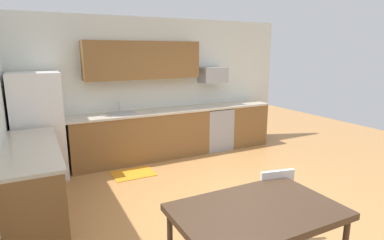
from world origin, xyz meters
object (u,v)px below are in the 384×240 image
refrigerator (38,126)px  chair_near_table (281,206)px  microwave (213,75)px  oven_range (215,128)px  dining_table (257,215)px

refrigerator → chair_near_table: refrigerator is taller
microwave → oven_range: bearing=-90.0°
refrigerator → dining_table: size_ratio=1.25×
refrigerator → microwave: refrigerator is taller
chair_near_table → oven_range: bearing=70.0°
oven_range → dining_table: (-1.82, -3.71, 0.25)m
refrigerator → dining_table: (1.57, -3.63, -0.16)m
oven_range → chair_near_table: 3.61m
dining_table → chair_near_table: size_ratio=1.65×
refrigerator → chair_near_table: size_ratio=2.05×
microwave → chair_near_table: 3.85m
dining_table → chair_near_table: (0.58, 0.32, -0.20)m
refrigerator → chair_near_table: (2.15, -3.31, -0.37)m
refrigerator → oven_range: (3.39, 0.08, -0.42)m
oven_range → dining_table: bearing=-116.1°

